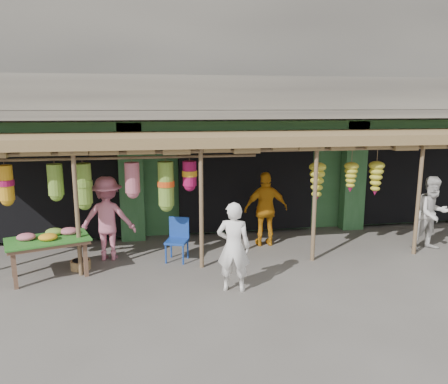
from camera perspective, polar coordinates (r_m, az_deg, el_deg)
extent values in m
plane|color=#514C47|center=(10.00, 5.62, -8.79)|extent=(80.00, 80.00, 0.00)
cube|color=gray|center=(14.35, 0.47, 17.64)|extent=(16.00, 6.00, 4.00)
cube|color=#2D6033|center=(14.54, 0.34, 3.74)|extent=(16.00, 5.70, 3.00)
cube|color=gray|center=(10.99, 3.63, 10.11)|extent=(16.00, 0.90, 0.22)
cube|color=gray|center=(10.60, 4.18, 12.76)|extent=(16.00, 0.10, 0.80)
cube|color=#2D6033|center=(11.39, 3.14, 8.40)|extent=(16.00, 0.35, 0.35)
cube|color=yellow|center=(11.30, -22.53, 7.02)|extent=(1.70, 0.06, 0.55)
cube|color=#B21414|center=(11.26, -22.58, 7.01)|extent=(1.30, 0.02, 0.30)
cube|color=black|center=(12.46, -21.04, 0.97)|extent=(3.60, 2.00, 2.50)
cube|color=black|center=(12.48, 2.08, 1.75)|extent=(3.60, 2.00, 2.50)
cube|color=black|center=(14.36, 22.02, 2.20)|extent=(3.60, 2.00, 2.50)
cube|color=#2D6033|center=(11.26, -11.99, 1.22)|extent=(0.60, 0.35, 3.00)
cube|color=#2D6033|center=(12.55, 16.55, 2.03)|extent=(0.60, 0.35, 3.00)
cylinder|color=brown|center=(9.21, -18.64, -2.68)|extent=(0.09, 0.09, 2.60)
cylinder|color=brown|center=(9.15, -2.98, -2.16)|extent=(0.09, 0.09, 2.60)
cylinder|color=brown|center=(9.76, 11.75, -1.53)|extent=(0.09, 0.09, 2.60)
cylinder|color=brown|center=(10.92, 24.05, -0.92)|extent=(0.09, 0.09, 2.60)
cylinder|color=brown|center=(9.18, 4.74, 5.46)|extent=(12.90, 0.08, 0.08)
cylinder|color=brown|center=(9.31, -12.58, 4.38)|extent=(5.50, 0.06, 0.06)
cube|color=brown|center=(10.29, 4.57, 7.11)|extent=(14.00, 2.70, 0.22)
cube|color=brown|center=(9.24, -25.66, -9.35)|extent=(0.10, 0.10, 0.69)
cube|color=brown|center=(9.37, -17.62, -8.47)|extent=(0.10, 0.10, 0.69)
cube|color=brown|center=(9.86, -25.87, -8.10)|extent=(0.10, 0.10, 0.69)
cube|color=brown|center=(9.97, -18.34, -7.29)|extent=(0.10, 0.10, 0.69)
cube|color=brown|center=(9.47, -22.03, -6.07)|extent=(1.72, 1.31, 0.07)
cube|color=#26661E|center=(9.45, -22.05, -5.76)|extent=(1.78, 1.37, 0.03)
ellipsoid|color=#CA6577|center=(9.51, -24.44, -5.37)|extent=(0.36, 0.30, 0.15)
ellipsoid|color=orange|center=(9.33, -22.01, -5.49)|extent=(0.36, 0.30, 0.15)
ellipsoid|color=#CA6577|center=(9.61, -19.60, -4.84)|extent=(0.36, 0.30, 0.15)
ellipsoid|color=#78A336|center=(9.66, -21.28, -4.87)|extent=(0.36, 0.30, 0.15)
cylinder|color=#173B96|center=(9.75, -7.60, -8.03)|extent=(0.04, 0.04, 0.43)
cylinder|color=#173B96|center=(9.64, -5.37, -8.20)|extent=(0.04, 0.04, 0.43)
cylinder|color=#173B96|center=(10.10, -6.92, -7.31)|extent=(0.04, 0.04, 0.43)
cylinder|color=#173B96|center=(10.00, -4.76, -7.47)|extent=(0.04, 0.04, 0.43)
cube|color=#173B96|center=(9.80, -6.19, -6.43)|extent=(0.58, 0.58, 0.05)
cube|color=#173B96|center=(9.92, -5.87, -4.62)|extent=(0.44, 0.20, 0.49)
cylinder|color=olive|center=(9.89, -18.20, -9.00)|extent=(0.46, 0.46, 0.19)
imported|color=white|center=(8.14, 1.25, -7.19)|extent=(0.71, 0.57, 1.70)
imported|color=silver|center=(11.51, 25.54, -2.55)|extent=(0.91, 0.73, 1.78)
imported|color=orange|center=(10.75, 5.49, -2.23)|extent=(1.08, 0.46, 1.84)
imported|color=#CC6C83|center=(10.09, -14.96, -3.34)|extent=(1.30, 0.85, 1.89)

